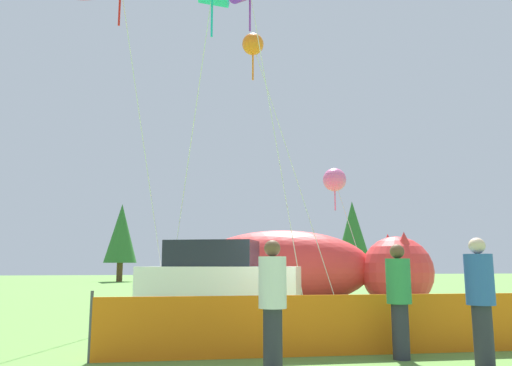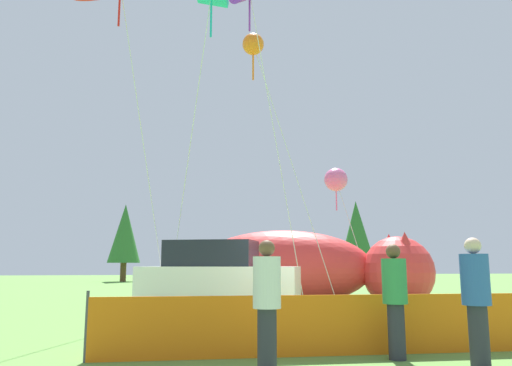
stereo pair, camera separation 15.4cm
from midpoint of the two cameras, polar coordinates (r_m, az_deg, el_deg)
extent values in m
plane|color=#609342|center=(11.98, 5.38, -16.42)|extent=(120.00, 120.00, 0.00)
cube|color=white|center=(13.91, -3.91, -11.91)|extent=(4.62, 3.06, 1.17)
cube|color=#1E232D|center=(13.96, -4.73, -8.04)|extent=(2.76, 2.26, 0.70)
cylinder|color=black|center=(14.48, 2.18, -13.97)|extent=(0.66, 0.44, 0.62)
cylinder|color=black|center=(12.88, 1.09, -14.56)|extent=(0.66, 0.44, 0.62)
cylinder|color=black|center=(15.10, -8.21, -13.68)|extent=(0.66, 0.44, 0.62)
cylinder|color=black|center=(13.58, -10.46, -14.14)|extent=(0.66, 0.44, 0.62)
cube|color=black|center=(11.52, 16.62, -14.32)|extent=(0.53, 0.53, 0.03)
cube|color=black|center=(11.62, 17.51, -13.18)|extent=(0.09, 0.45, 0.42)
cylinder|color=#A5A5AD|center=(11.26, 16.38, -15.51)|extent=(0.02, 0.02, 0.41)
cylinder|color=#A5A5AD|center=(11.60, 15.25, -15.36)|extent=(0.02, 0.02, 0.41)
cylinder|color=#A5A5AD|center=(11.48, 18.10, -15.30)|extent=(0.02, 0.02, 0.41)
cylinder|color=#A5A5AD|center=(11.81, 16.94, -15.17)|extent=(0.02, 0.02, 0.41)
ellipsoid|color=red|center=(18.46, 3.04, -9.67)|extent=(7.16, 5.27, 2.73)
ellipsoid|color=yellow|center=(18.47, 3.06, -11.57)|extent=(4.71, 3.64, 1.23)
sphere|color=red|center=(18.07, 16.17, -9.76)|extent=(2.45, 2.45, 2.45)
cone|color=red|center=(18.63, 15.20, -6.76)|extent=(0.69, 0.69, 0.74)
cone|color=red|center=(17.53, 16.91, -6.54)|extent=(0.69, 0.69, 0.74)
cube|color=orange|center=(8.90, 11.68, -15.57)|extent=(8.71, 0.32, 0.99)
cylinder|color=#4C4C51|center=(8.50, -18.32, -15.28)|extent=(0.05, 0.05, 1.09)
cylinder|color=#2D2D38|center=(8.66, 16.28, -15.99)|extent=(0.27, 0.27, 0.87)
cylinder|color=#338C4C|center=(8.60, 16.03, -10.71)|extent=(0.40, 0.40, 0.72)
sphere|color=brown|center=(8.59, 15.89, -7.52)|extent=(0.24, 0.24, 0.24)
cylinder|color=#2D2D38|center=(7.39, 1.90, -17.52)|extent=(0.27, 0.27, 0.88)
cylinder|color=silver|center=(7.32, 1.86, -11.26)|extent=(0.40, 0.40, 0.73)
sphere|color=brown|center=(7.32, 1.84, -7.46)|extent=(0.24, 0.24, 0.24)
cylinder|color=#2D2D38|center=(8.35, 24.63, -15.68)|extent=(0.28, 0.28, 0.90)
cylinder|color=#2D59A5|center=(8.28, 24.24, -10.00)|extent=(0.41, 0.41, 0.75)
sphere|color=beige|center=(8.28, 24.02, -6.56)|extent=(0.24, 0.24, 0.24)
cylinder|color=silver|center=(15.72, 2.81, 3.34)|extent=(2.14, 1.71, 9.86)
cylinder|color=purple|center=(16.23, -0.45, 18.87)|extent=(0.06, 0.06, 1.20)
cylinder|color=silver|center=(16.88, 4.76, 1.06)|extent=(2.92, 0.08, 9.04)
sphere|color=orange|center=(17.92, -0.07, 15.58)|extent=(0.75, 0.75, 0.75)
cylinder|color=orange|center=(17.64, -0.07, 13.52)|extent=(0.06, 0.06, 1.20)
cylinder|color=silver|center=(14.71, -7.45, 2.76)|extent=(1.03, 2.54, 9.10)
cylinder|color=#19B2B2|center=(14.86, -4.85, 18.39)|extent=(0.06, 0.06, 1.20)
cylinder|color=silver|center=(15.13, -12.36, 3.61)|extent=(1.69, 1.49, 9.64)
cylinder|color=red|center=(15.94, -15.07, 18.87)|extent=(0.06, 0.06, 1.20)
cylinder|color=silver|center=(19.91, 11.44, -6.19)|extent=(0.60, 2.43, 5.02)
sphere|color=pink|center=(21.20, 9.32, 0.39)|extent=(0.98, 0.98, 0.98)
cylinder|color=pink|center=(21.10, 9.37, -1.49)|extent=(0.06, 0.06, 1.20)
cylinder|color=brown|center=(45.30, -14.85, -9.82)|extent=(0.51, 0.51, 1.60)
cone|color=#2D6B2D|center=(45.38, -14.68, -5.57)|extent=(2.82, 2.82, 5.13)
cylinder|color=brown|center=(54.76, 11.63, -9.60)|extent=(0.63, 0.63, 1.96)
cone|color=#2D6B2D|center=(54.88, 11.49, -5.30)|extent=(3.45, 3.45, 6.27)
camera|label=1|loc=(0.08, -89.72, -0.05)|focal=35.00mm
camera|label=2|loc=(0.08, 90.28, 0.05)|focal=35.00mm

